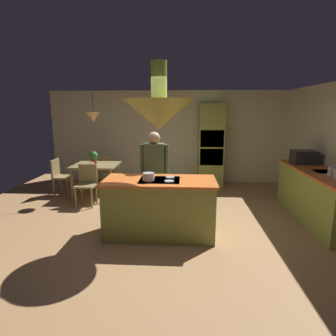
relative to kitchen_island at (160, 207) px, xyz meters
name	(u,v)px	position (x,y,z in m)	size (l,w,h in m)	color
ground	(161,229)	(0.00, 0.20, -0.47)	(8.16, 8.16, 0.00)	#AD7F51
wall_back	(171,137)	(0.00, 3.65, 0.81)	(6.80, 0.10, 2.55)	beige
kitchen_island	(160,207)	(0.00, 0.00, 0.00)	(1.80, 0.84, 0.95)	#939E42
counter_run_right	(317,195)	(2.84, 0.80, 0.00)	(0.73, 2.44, 0.93)	#939E42
oven_tower	(211,145)	(1.10, 3.24, 0.62)	(0.66, 0.62, 2.19)	#939E42
dining_table	(96,169)	(-1.70, 2.10, 0.19)	(1.03, 0.90, 0.76)	olive
person_at_island	(154,170)	(-0.16, 0.69, 0.47)	(0.53, 0.22, 1.64)	tan
range_hood	(159,112)	(0.00, 0.00, 1.51)	(1.10, 1.10, 1.00)	#939E42
pendant_light_over_table	(93,117)	(-1.70, 2.10, 1.39)	(0.32, 0.32, 0.82)	#E0B266
chair_facing_island	(87,182)	(-1.70, 1.43, 0.03)	(0.40, 0.40, 0.87)	olive
chair_by_back_wall	(104,169)	(-1.70, 2.77, 0.03)	(0.40, 0.40, 0.87)	olive
chair_at_corner	(60,174)	(-2.60, 2.10, 0.03)	(0.40, 0.40, 0.87)	olive
potted_plant_on_table	(94,157)	(-1.76, 2.16, 0.46)	(0.20, 0.20, 0.30)	#99382D
cup_on_table	(92,164)	(-1.71, 1.87, 0.34)	(0.07, 0.07, 0.09)	white
canister_sugar	(332,172)	(2.84, 0.38, 0.55)	(0.13, 0.13, 0.17)	silver
microwave_on_counter	(304,157)	(2.84, 1.52, 0.60)	(0.46, 0.36, 0.28)	#232326
cooking_pot_on_cooktop	(148,177)	(-0.16, -0.13, 0.54)	(0.18, 0.18, 0.12)	#B2B2B7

